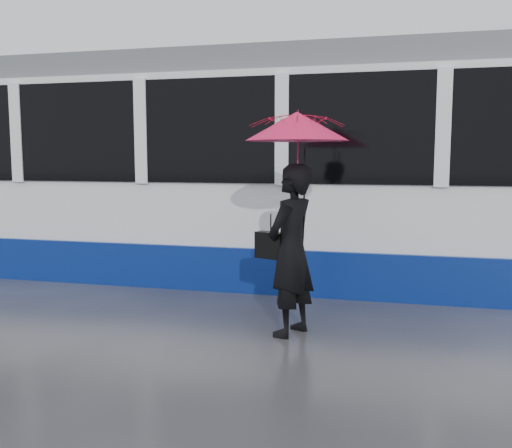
# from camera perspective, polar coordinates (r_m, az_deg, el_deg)

# --- Properties ---
(ground) EXTENTS (90.00, 90.00, 0.00)m
(ground) POSITION_cam_1_polar(r_m,az_deg,el_deg) (6.86, -8.37, -8.98)
(ground) COLOR #27272B
(ground) RESTS_ON ground
(rails) EXTENTS (34.00, 1.51, 0.02)m
(rails) POSITION_cam_1_polar(r_m,az_deg,el_deg) (9.15, -2.29, -4.89)
(rails) COLOR #3F3D38
(rails) RESTS_ON ground
(tram) EXTENTS (26.00, 2.56, 3.35)m
(tram) POSITION_cam_1_polar(r_m,az_deg,el_deg) (9.96, -16.07, 5.24)
(tram) COLOR white
(tram) RESTS_ON ground
(woman) EXTENTS (0.63, 0.76, 1.78)m
(woman) POSITION_cam_1_polar(r_m,az_deg,el_deg) (5.89, 3.52, -2.65)
(woman) COLOR black
(woman) RESTS_ON ground
(umbrella) EXTENTS (1.35, 1.35, 1.20)m
(umbrella) POSITION_cam_1_polar(r_m,az_deg,el_deg) (5.80, 4.09, 7.73)
(umbrella) COLOR #EA1376
(umbrella) RESTS_ON ground
(handbag) EXTENTS (0.35, 0.24, 0.46)m
(handbag) POSITION_cam_1_polar(r_m,az_deg,el_deg) (5.95, 1.48, -2.13)
(handbag) COLOR black
(handbag) RESTS_ON ground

